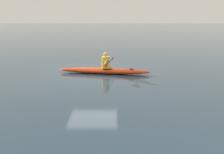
{
  "coord_description": "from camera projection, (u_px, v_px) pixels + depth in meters",
  "views": [
    {
      "loc": [
        -0.97,
        13.21,
        2.87
      ],
      "look_at": [
        -0.99,
        4.15,
        0.74
      ],
      "focal_mm": 42.76,
      "sensor_mm": 36.0,
      "label": 1
    }
  ],
  "objects": [
    {
      "name": "ground_plane",
      "position": [
        92.0,
        73.0,
        13.51
      ],
      "size": [
        160.0,
        160.0,
        0.0
      ],
      "primitive_type": "plane",
      "color": "#283D4C"
    },
    {
      "name": "kayak",
      "position": [
        104.0,
        71.0,
        13.28
      ],
      "size": [
        4.62,
        1.34,
        0.28
      ],
      "color": "red",
      "rests_on": "ground"
    },
    {
      "name": "kayaker",
      "position": [
        106.0,
        61.0,
        13.15
      ],
      "size": [
        0.6,
        2.47,
        0.79
      ],
      "color": "yellow",
      "rests_on": "kayak"
    }
  ]
}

